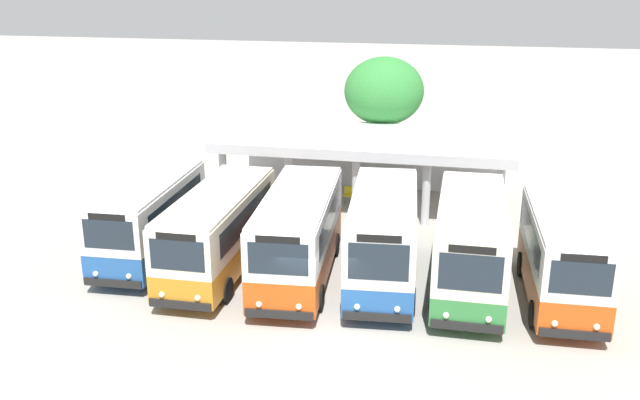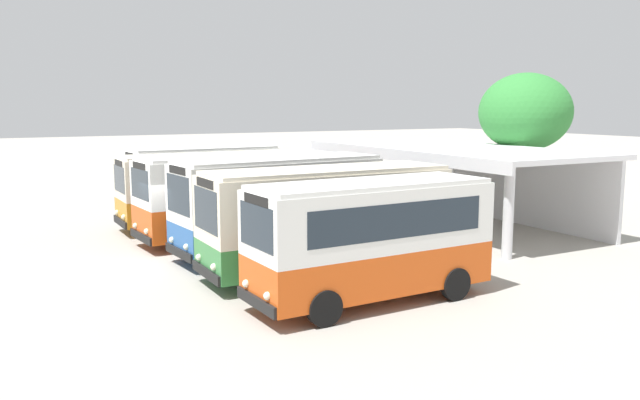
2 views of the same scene
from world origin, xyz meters
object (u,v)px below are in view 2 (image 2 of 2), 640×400
city_bus_second_in_row (213,186)px  waiting_chair_fourth_seat (440,211)px  city_bus_fourth_amber (279,201)px  city_bus_nearest_orange (204,177)px  waiting_chair_middle_seat (429,209)px  city_bus_far_end_green (370,236)px  waiting_chair_second_from_end (422,207)px  waiting_chair_far_end_seat (461,216)px  city_bus_fifth_blue (327,216)px  city_bus_middle_cream (239,193)px  waiting_chair_end_by_column (411,205)px  waiting_chair_fifth_seat (450,214)px

city_bus_second_in_row → waiting_chair_fourth_seat: 10.06m
city_bus_fourth_amber → waiting_chair_fourth_seat: 9.19m
city_bus_nearest_orange → waiting_chair_middle_seat: city_bus_nearest_orange is taller
waiting_chair_middle_seat → waiting_chair_fourth_seat: same height
city_bus_far_end_green → waiting_chair_middle_seat: size_ratio=7.88×
city_bus_far_end_green → city_bus_second_in_row: bearing=-179.7°
waiting_chair_second_from_end → waiting_chair_middle_seat: size_ratio=1.00×
waiting_chair_far_end_seat → city_bus_nearest_orange: bearing=-135.2°
city_bus_fifth_blue → waiting_chair_fourth_seat: bearing=121.0°
city_bus_middle_cream → waiting_chair_far_end_seat: city_bus_middle_cream is taller
waiting_chair_middle_seat → waiting_chair_fourth_seat: 0.69m
city_bus_middle_cream → city_bus_fifth_blue: (6.18, 0.46, -0.01)m
city_bus_middle_cream → waiting_chair_middle_seat: city_bus_middle_cream is taller
city_bus_second_in_row → city_bus_middle_cream: 3.09m
waiting_chair_end_by_column → waiting_chair_middle_seat: same height
city_bus_fourth_amber → city_bus_far_end_green: city_bus_fourth_amber is taller
city_bus_nearest_orange → waiting_chair_fourth_seat: city_bus_nearest_orange is taller
waiting_chair_end_by_column → waiting_chair_fifth_seat: (2.74, 0.08, 0.00)m
city_bus_nearest_orange → waiting_chair_fourth_seat: bearing=49.8°
waiting_chair_fourth_seat → waiting_chair_second_from_end: bearing=179.4°
city_bus_middle_cream → waiting_chair_middle_seat: bearing=88.0°
city_bus_second_in_row → city_bus_fifth_blue: 9.28m
city_bus_nearest_orange → waiting_chair_second_from_end: size_ratio=8.32×
city_bus_fifth_blue → waiting_chair_fifth_seat: 9.81m
city_bus_nearest_orange → waiting_chair_fifth_seat: size_ratio=8.32×
city_bus_nearest_orange → waiting_chair_end_by_column: city_bus_nearest_orange is taller
city_bus_fourth_amber → city_bus_fifth_blue: city_bus_fourth_amber is taller
city_bus_second_in_row → waiting_chair_end_by_column: (2.03, 9.01, -1.22)m
city_bus_nearest_orange → waiting_chair_fourth_seat: size_ratio=8.32×
waiting_chair_middle_seat → waiting_chair_fifth_seat: same height
city_bus_nearest_orange → waiting_chair_far_end_seat: 12.11m
city_bus_nearest_orange → waiting_chair_second_from_end: city_bus_nearest_orange is taller
waiting_chair_fifth_seat → city_bus_middle_cream: bearing=-100.5°
waiting_chair_second_from_end → waiting_chair_middle_seat: 0.69m
city_bus_fifth_blue → waiting_chair_fourth_seat: size_ratio=9.17×
waiting_chair_far_end_seat → city_bus_second_in_row: bearing=-120.9°
city_bus_fourth_amber → city_bus_middle_cream: bearing=-175.3°
waiting_chair_second_from_end → city_bus_fourth_amber: bearing=-68.6°
city_bus_fifth_blue → waiting_chair_second_from_end: (-6.56, 8.65, -1.30)m
city_bus_far_end_green → waiting_chair_second_from_end: city_bus_far_end_green is taller
city_bus_fifth_blue → city_bus_far_end_green: 3.12m
city_bus_nearest_orange → city_bus_far_end_green: city_bus_far_end_green is taller
waiting_chair_fifth_seat → city_bus_fifth_blue: bearing=-62.4°
city_bus_middle_cream → city_bus_fourth_amber: 3.10m
city_bus_second_in_row → city_bus_middle_cream: (3.09, 0.01, 0.08)m
city_bus_second_in_row → waiting_chair_end_by_column: bearing=77.3°
waiting_chair_second_from_end → waiting_chair_far_end_seat: bearing=-0.3°
waiting_chair_second_from_end → city_bus_nearest_orange: bearing=-124.3°
waiting_chair_middle_seat → waiting_chair_far_end_seat: bearing=2.1°
waiting_chair_second_from_end → waiting_chair_fifth_seat: 2.06m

